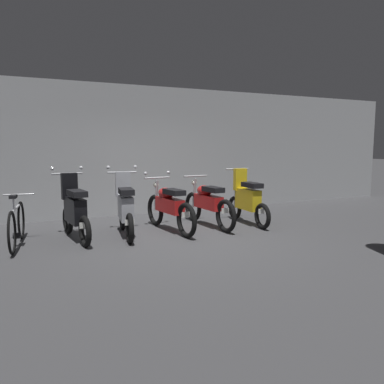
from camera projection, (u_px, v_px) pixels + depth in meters
ground_plane at (185, 239)px, 6.79m from camera, size 80.00×80.00×0.00m
back_wall at (136, 151)px, 9.26m from camera, size 16.00×0.30×3.10m
motorbike_slot_0 at (75, 210)px, 6.73m from camera, size 0.59×1.68×1.29m
motorbike_slot_1 at (125, 208)px, 7.03m from camera, size 0.58×1.68×1.29m
motorbike_slot_2 at (169, 206)px, 7.42m from camera, size 0.59×1.95×1.15m
motorbike_slot_3 at (208, 203)px, 7.86m from camera, size 0.56×1.95×1.03m
motorbike_slot_4 at (247, 199)px, 8.13m from camera, size 0.56×1.68×1.18m
bicycle at (17, 225)px, 6.31m from camera, size 0.50×1.72×0.89m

